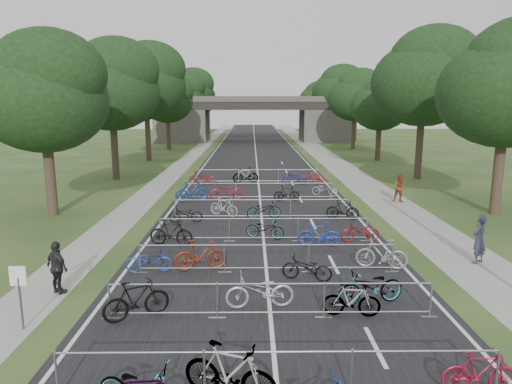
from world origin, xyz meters
TOP-DOWN VIEW (x-y plane):
  - road at (0.00, 50.00)m, footprint 11.00×140.00m
  - sidewalk_right at (8.00, 50.00)m, footprint 3.00×140.00m
  - sidewalk_left at (-7.50, 50.00)m, footprint 2.00×140.00m
  - lane_markings at (0.00, 50.00)m, footprint 0.12×140.00m
  - overpass_bridge at (0.00, 65.00)m, footprint 31.00×8.00m
  - park_sign at (-6.80, 3.00)m, footprint 0.45×0.06m
  - tree_left_0 at (-11.39, 15.93)m, footprint 6.72×6.72m
  - tree_right_0 at (13.11, 15.93)m, footprint 7.17×7.17m
  - tree_left_1 at (-11.39, 27.93)m, footprint 7.56×7.56m
  - tree_right_1 at (13.11, 27.93)m, footprint 8.18×8.18m
  - tree_left_2 at (-11.39, 39.93)m, footprint 8.40×8.40m
  - tree_right_2 at (13.11, 39.93)m, footprint 6.16×6.16m
  - tree_left_3 at (-11.39, 51.93)m, footprint 6.72×6.72m
  - tree_right_3 at (13.11, 51.93)m, footprint 7.17×7.17m
  - tree_left_4 at (-11.39, 63.93)m, footprint 7.56×7.56m
  - tree_right_4 at (13.11, 63.93)m, footprint 8.18×8.18m
  - tree_left_5 at (-11.39, 75.93)m, footprint 8.40×8.40m
  - tree_right_5 at (13.11, 75.93)m, footprint 6.16×6.16m
  - tree_left_6 at (-11.39, 87.93)m, footprint 6.72×6.72m
  - tree_right_6 at (13.11, 87.93)m, footprint 7.17×7.17m
  - barrier_row_0 at (0.00, 0.00)m, footprint 9.70×0.08m
  - barrier_row_1 at (0.00, 3.60)m, footprint 9.70×0.08m
  - barrier_row_2 at (0.00, 7.20)m, footprint 9.70×0.08m
  - barrier_row_3 at (0.00, 11.00)m, footprint 9.70×0.08m
  - barrier_row_4 at (0.00, 15.00)m, footprint 9.70×0.08m
  - barrier_row_5 at (0.00, 20.00)m, footprint 9.70×0.08m
  - barrier_row_6 at (0.00, 26.00)m, footprint 9.70×0.08m
  - bike_1 at (-0.99, -0.07)m, footprint 2.17×1.28m
  - bike_3 at (4.30, 0.11)m, footprint 1.65×0.49m
  - bike_4 at (-3.84, 3.60)m, footprint 1.95×1.41m
  - bike_5 at (-0.30, 4.27)m, footprint 2.13×0.94m
  - bike_6 at (2.34, 3.68)m, footprint 1.71×0.66m
  - bike_7 at (3.11, 4.48)m, footprint 2.27×1.29m
  - bike_8 at (-4.30, 7.28)m, footprint 1.73×0.71m
  - bike_9 at (-2.43, 7.46)m, footprint 2.03×0.98m
  - bike_10 at (1.38, 6.40)m, footprint 1.85×1.07m
  - bike_11 at (4.30, 7.55)m, footprint 1.98×0.98m
  - bike_12 at (-4.03, 10.44)m, footprint 1.98×0.83m
  - bike_13 at (0.07, 11.42)m, footprint 1.87×1.11m
  - bike_14 at (2.37, 10.25)m, footprint 1.84×0.71m
  - bike_15 at (4.30, 10.89)m, footprint 1.81×0.78m
  - bike_16 at (-3.94, 14.23)m, footprint 1.77×0.76m
  - bike_17 at (-2.05, 15.57)m, footprint 1.80×1.38m
  - bike_18 at (0.11, 15.09)m, footprint 1.94×1.02m
  - bike_19 at (4.30, 14.91)m, footprint 1.79×0.97m
  - bike_20 at (-4.30, 19.46)m, footprint 2.15×1.21m
  - bike_21 at (-2.12, 19.90)m, footprint 2.24×1.10m
  - bike_22 at (1.67, 19.47)m, footprint 1.64×0.55m
  - bike_23 at (4.30, 21.01)m, footprint 1.81×1.31m
  - bike_24 at (-4.30, 25.46)m, footprint 2.09×1.05m
  - bike_25 at (-0.99, 26.07)m, footprint 2.03×0.77m
  - bike_26 at (2.76, 25.55)m, footprint 1.99×0.92m
  - bike_27 at (4.27, 25.95)m, footprint 1.67×0.69m
  - pedestrian_a at (8.19, 8.10)m, footprint 0.84×0.77m
  - pedestrian_b at (8.70, 19.12)m, footprint 0.94×0.79m
  - pedestrian_c at (-6.80, 5.39)m, footprint 1.09×0.94m

SIDE VIEW (x-z plane):
  - lane_markings at x=0.00m, z-range 0.00..0.00m
  - road at x=0.00m, z-range 0.00..0.01m
  - sidewalk_right at x=8.00m, z-range 0.00..0.01m
  - sidewalk_left at x=-7.50m, z-range 0.00..0.01m
  - bike_8 at x=-4.30m, z-range 0.00..0.89m
  - bike_16 at x=-3.94m, z-range 0.00..0.90m
  - bike_23 at x=4.30m, z-range 0.00..0.91m
  - bike_10 at x=1.38m, z-range 0.00..0.92m
  - bike_15 at x=4.30m, z-range 0.00..0.92m
  - bike_13 at x=0.07m, z-range 0.00..0.93m
  - bike_18 at x=0.11m, z-range 0.00..0.97m
  - bike_27 at x=4.27m, z-range 0.00..0.97m
  - bike_22 at x=1.67m, z-range 0.00..0.97m
  - bike_3 at x=4.30m, z-range 0.00..0.98m
  - bike_6 at x=2.34m, z-range 0.00..1.00m
  - bike_26 at x=2.76m, z-range 0.00..1.01m
  - bike_19 at x=4.30m, z-range 0.00..1.03m
  - bike_24 at x=-4.30m, z-range 0.00..1.05m
  - bike_14 at x=2.37m, z-range 0.00..1.08m
  - bike_17 at x=-2.05m, z-range 0.00..1.08m
  - bike_5 at x=-0.30m, z-range 0.00..1.09m
  - barrier_row_0 at x=0.00m, z-range 0.00..1.10m
  - barrier_row_1 at x=0.00m, z-range 0.00..1.10m
  - barrier_row_2 at x=0.00m, z-range 0.00..1.10m
  - barrier_row_3 at x=0.00m, z-range 0.00..1.10m
  - barrier_row_4 at x=0.00m, z-range 0.00..1.10m
  - barrier_row_5 at x=0.00m, z-range 0.00..1.10m
  - barrier_row_6 at x=0.00m, z-range 0.00..1.10m
  - bike_21 at x=-2.12m, z-range 0.00..1.13m
  - bike_7 at x=3.11m, z-range 0.00..1.13m
  - bike_11 at x=4.30m, z-range 0.00..1.15m
  - bike_12 at x=-4.03m, z-range 0.00..1.15m
  - bike_4 at x=-3.84m, z-range 0.00..1.16m
  - bike_9 at x=-2.43m, z-range 0.00..1.17m
  - bike_25 at x=-0.99m, z-range 0.00..1.19m
  - bike_20 at x=-4.30m, z-range 0.00..1.25m
  - bike_1 at x=-0.99m, z-range 0.00..1.26m
  - pedestrian_c at x=-6.80m, z-range 0.00..1.75m
  - pedestrian_b at x=8.70m, z-range 0.00..1.76m
  - pedestrian_a at x=8.19m, z-range 0.00..1.92m
  - park_sign at x=-6.80m, z-range 0.36..2.18m
  - overpass_bridge at x=0.00m, z-range 0.01..7.06m
  - tree_right_2 at x=13.11m, z-range 1.25..10.64m
  - tree_right_5 at x=13.11m, z-range 1.25..10.64m
  - tree_left_0 at x=-11.39m, z-range 1.36..11.61m
  - tree_left_3 at x=-11.39m, z-range 1.36..11.61m
  - tree_left_6 at x=-11.39m, z-range 1.36..11.61m
  - tree_right_0 at x=13.11m, z-range 1.46..12.39m
  - tree_right_3 at x=13.11m, z-range 1.46..12.39m
  - tree_right_6 at x=13.11m, z-range 1.46..12.39m
  - tree_left_1 at x=-11.39m, z-range 1.54..13.07m
  - tree_left_4 at x=-11.39m, z-range 1.54..13.07m
  - tree_right_1 at x=13.11m, z-range 1.67..14.13m
  - tree_right_4 at x=13.11m, z-range 1.67..14.13m
  - tree_left_2 at x=-11.39m, z-range 1.71..14.52m
  - tree_left_5 at x=-11.39m, z-range 1.71..14.52m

